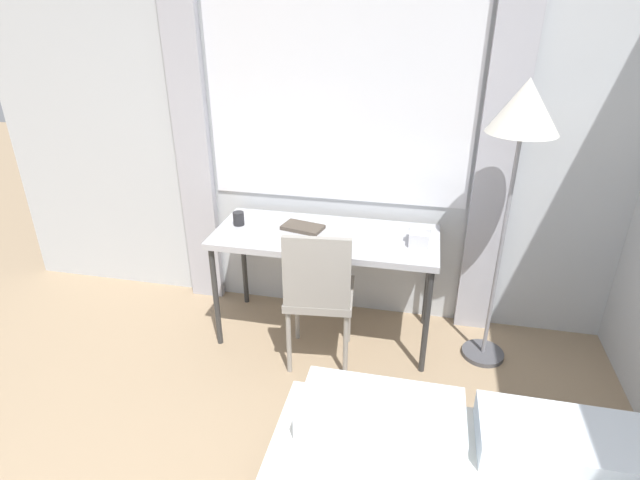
# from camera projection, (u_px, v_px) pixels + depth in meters

# --- Properties ---
(wall_back_with_window) EXTENTS (4.82, 0.13, 2.70)m
(wall_back_with_window) POSITION_uv_depth(u_px,v_px,m) (327.00, 123.00, 3.19)
(wall_back_with_window) COLOR silver
(wall_back_with_window) RESTS_ON ground_plane
(desk) EXTENTS (1.40, 0.60, 0.75)m
(desk) POSITION_uv_depth(u_px,v_px,m) (325.00, 242.00, 3.14)
(desk) COLOR #B2B2B7
(desk) RESTS_ON ground_plane
(desk_chair) EXTENTS (0.44, 0.44, 0.92)m
(desk_chair) POSITION_uv_depth(u_px,v_px,m) (319.00, 290.00, 2.92)
(desk_chair) COLOR gray
(desk_chair) RESTS_ON ground_plane
(standing_lamp) EXTENTS (0.37, 0.37, 1.72)m
(standing_lamp) POSITION_uv_depth(u_px,v_px,m) (523.00, 124.00, 2.57)
(standing_lamp) COLOR #4C4C51
(standing_lamp) RESTS_ON ground_plane
(telephone) EXTENTS (0.13, 0.16, 0.11)m
(telephone) POSITION_uv_depth(u_px,v_px,m) (419.00, 236.00, 2.97)
(telephone) COLOR silver
(telephone) RESTS_ON desk
(book) EXTENTS (0.28, 0.20, 0.02)m
(book) POSITION_uv_depth(u_px,v_px,m) (303.00, 227.00, 3.17)
(book) COLOR #4C4238
(book) RESTS_ON desk
(mug) EXTENTS (0.07, 0.07, 0.09)m
(mug) POSITION_uv_depth(u_px,v_px,m) (239.00, 219.00, 3.22)
(mug) COLOR #262628
(mug) RESTS_ON desk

